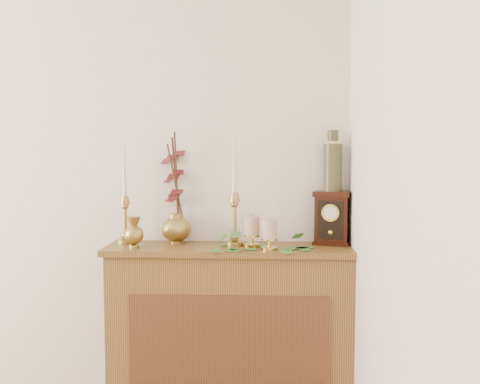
# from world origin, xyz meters

# --- Properties ---
(console_shelf) EXTENTS (1.24, 0.34, 0.93)m
(console_shelf) POSITION_xyz_m (1.40, 2.10, 0.44)
(console_shelf) COLOR brown
(console_shelf) RESTS_ON ground
(candlestick_left) EXTENTS (0.08, 0.08, 0.50)m
(candlestick_left) POSITION_xyz_m (0.86, 2.15, 1.09)
(candlestick_left) COLOR tan
(candlestick_left) RESTS_ON console_shelf
(candlestick_center) EXTENTS (0.09, 0.09, 0.55)m
(candlestick_center) POSITION_xyz_m (1.42, 2.11, 1.11)
(candlestick_center) COLOR tan
(candlestick_center) RESTS_ON console_shelf
(bud_vase) EXTENTS (0.10, 0.10, 0.15)m
(bud_vase) POSITION_xyz_m (0.93, 2.02, 1.01)
(bud_vase) COLOR tan
(bud_vase) RESTS_ON console_shelf
(ginger_jar) EXTENTS (0.23, 0.25, 0.57)m
(ginger_jar) POSITION_xyz_m (1.10, 2.21, 1.19)
(ginger_jar) COLOR tan
(ginger_jar) RESTS_ON console_shelf
(pillar_candle_left) EXTENTS (0.08, 0.08, 0.16)m
(pillar_candle_left) POSITION_xyz_m (1.51, 2.08, 1.02)
(pillar_candle_left) COLOR gold
(pillar_candle_left) RESTS_ON console_shelf
(pillar_candle_right) EXTENTS (0.08, 0.08, 0.16)m
(pillar_candle_right) POSITION_xyz_m (1.59, 2.00, 1.01)
(pillar_candle_right) COLOR gold
(pillar_candle_right) RESTS_ON console_shelf
(ivy_garland) EXTENTS (0.51, 0.22, 0.09)m
(ivy_garland) POSITION_xyz_m (1.57, 2.01, 0.94)
(ivy_garland) COLOR #386B28
(ivy_garland) RESTS_ON console_shelf
(mantel_clock) EXTENTS (0.21, 0.17, 0.27)m
(mantel_clock) POSITION_xyz_m (1.91, 2.17, 1.06)
(mantel_clock) COLOR black
(mantel_clock) RESTS_ON console_shelf
(ceramic_vase) EXTENTS (0.09, 0.09, 0.31)m
(ceramic_vase) POSITION_xyz_m (1.91, 2.18, 1.34)
(ceramic_vase) COLOR #172F22
(ceramic_vase) RESTS_ON mantel_clock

